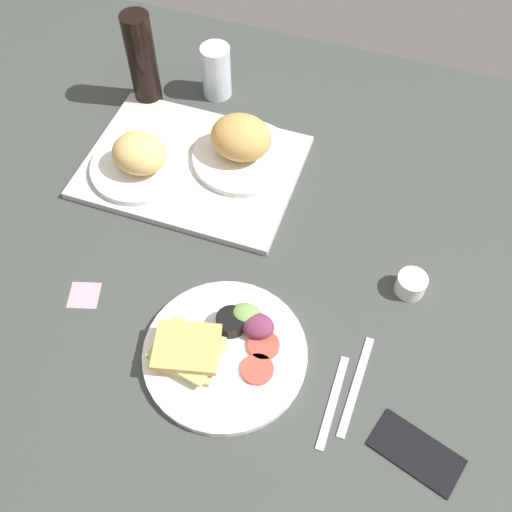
% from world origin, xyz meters
% --- Properties ---
extents(ground_plane, '(1.90, 1.50, 0.03)m').
position_xyz_m(ground_plane, '(0.00, 0.00, -0.01)').
color(ground_plane, '#383D38').
extents(serving_tray, '(0.45, 0.33, 0.02)m').
position_xyz_m(serving_tray, '(-0.19, 0.23, 0.01)').
color(serving_tray, '#B2B2AD').
rests_on(serving_tray, ground_plane).
extents(bread_plate_near, '(0.21, 0.21, 0.09)m').
position_xyz_m(bread_plate_near, '(-0.29, 0.18, 0.05)').
color(bread_plate_near, white).
rests_on(bread_plate_near, serving_tray).
extents(bread_plate_far, '(0.22, 0.22, 0.10)m').
position_xyz_m(bread_plate_far, '(-0.10, 0.28, 0.06)').
color(bread_plate_far, white).
rests_on(bread_plate_far, serving_tray).
extents(plate_with_salad, '(0.29, 0.29, 0.05)m').
position_xyz_m(plate_with_salad, '(0.02, -0.16, 0.02)').
color(plate_with_salad, white).
rests_on(plate_with_salad, ground_plane).
extents(drinking_glass, '(0.07, 0.07, 0.13)m').
position_xyz_m(drinking_glass, '(-0.23, 0.47, 0.06)').
color(drinking_glass, silver).
rests_on(drinking_glass, ground_plane).
extents(soda_bottle, '(0.06, 0.06, 0.22)m').
position_xyz_m(soda_bottle, '(-0.37, 0.40, 0.11)').
color(soda_bottle, black).
rests_on(soda_bottle, ground_plane).
extents(espresso_cup, '(0.06, 0.06, 0.04)m').
position_xyz_m(espresso_cup, '(0.31, 0.08, 0.02)').
color(espresso_cup, silver).
rests_on(espresso_cup, ground_plane).
extents(fork, '(0.01, 0.17, 0.01)m').
position_xyz_m(fork, '(0.23, -0.18, 0.00)').
color(fork, '#B7B7BC').
rests_on(fork, ground_plane).
extents(knife, '(0.02, 0.19, 0.01)m').
position_xyz_m(knife, '(0.26, -0.14, 0.00)').
color(knife, '#B7B7BC').
rests_on(knife, ground_plane).
extents(cell_phone, '(0.16, 0.11, 0.01)m').
position_xyz_m(cell_phone, '(0.38, -0.22, 0.00)').
color(cell_phone, black).
rests_on(cell_phone, ground_plane).
extents(sticky_note, '(0.07, 0.07, 0.00)m').
position_xyz_m(sticky_note, '(-0.26, -0.13, 0.00)').
color(sticky_note, pink).
rests_on(sticky_note, ground_plane).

